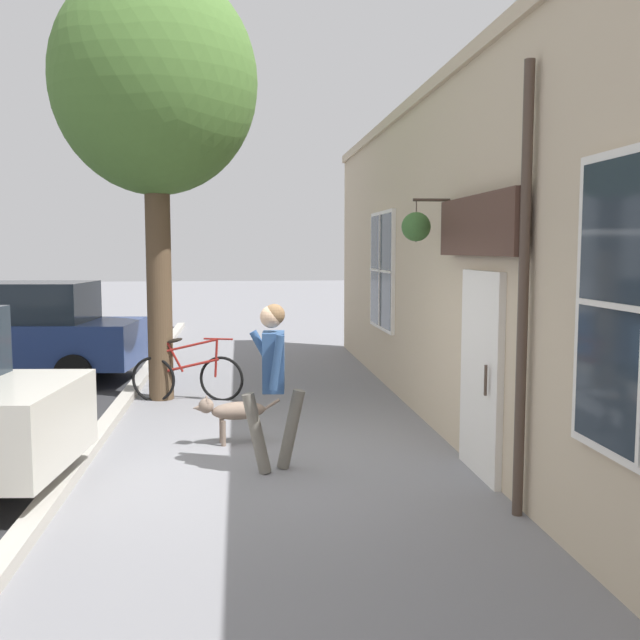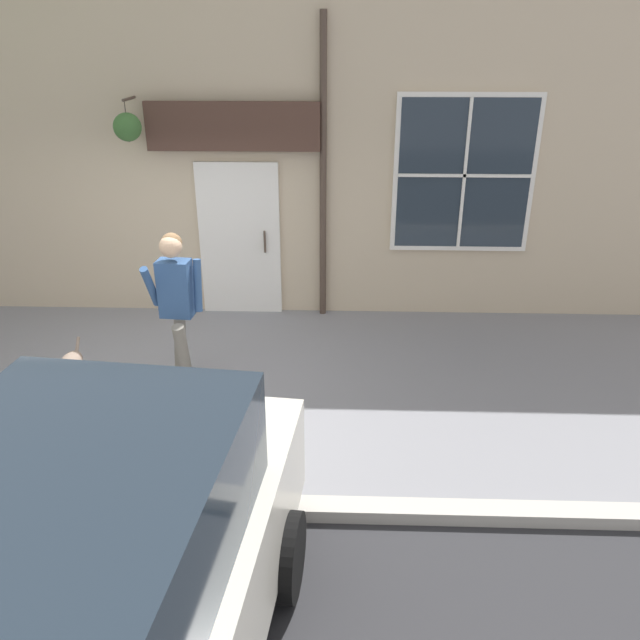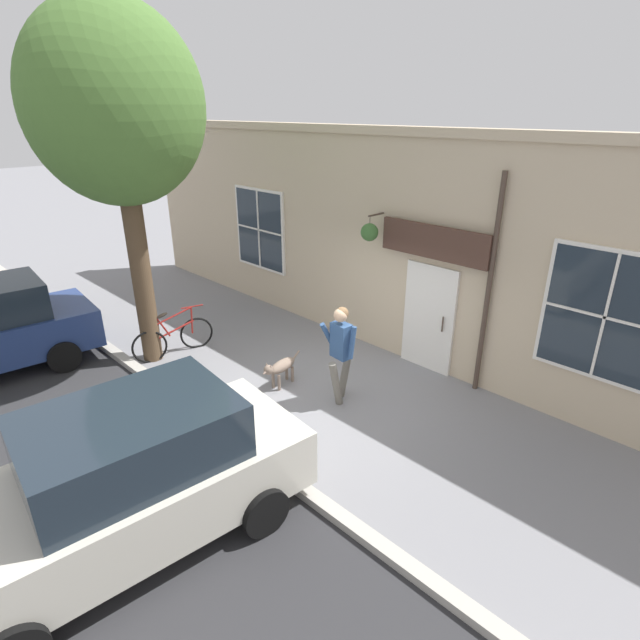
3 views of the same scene
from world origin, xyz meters
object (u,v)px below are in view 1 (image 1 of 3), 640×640
Objects in this scene: pedestrian_walking at (273,370)px; leaning_bicycle at (188,376)px; street_tree_by_curb at (157,88)px; parked_car_nearest_curb at (16,332)px; dog_on_leash at (234,412)px.

pedestrian_walking reaches higher than leaning_bicycle.
street_tree_by_curb reaches higher than pedestrian_walking.
street_tree_by_curb is at bearing -68.21° from pedestrian_walking.
street_tree_by_curb is (1.51, -3.79, 3.64)m from pedestrian_walking.
parked_car_nearest_curb is at bearing -52.72° from pedestrian_walking.
parked_car_nearest_curb is (4.20, -5.51, -0.19)m from pedestrian_walking.
pedestrian_walking is at bearing 111.01° from dog_on_leash.
street_tree_by_curb is 3.77× the size of leaning_bicycle.
street_tree_by_curb is 4.98m from parked_car_nearest_curb.
pedestrian_walking is at bearing 107.31° from leaning_bicycle.
leaning_bicycle is (0.71, -2.55, -0.01)m from dog_on_leash.
parked_car_nearest_curb is (2.68, -1.73, -3.82)m from street_tree_by_curb.
dog_on_leash is 5.83m from parked_car_nearest_curb.
pedestrian_walking is 0.27× the size of street_tree_by_curb.
pedestrian_walking is at bearing 127.28° from parked_car_nearest_curb.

